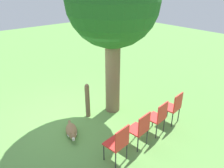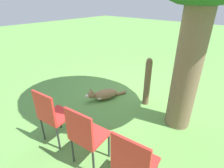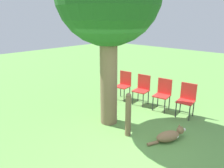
{
  "view_description": "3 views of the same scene",
  "coord_description": "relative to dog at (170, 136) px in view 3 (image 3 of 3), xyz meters",
  "views": [
    {
      "loc": [
        4.99,
        -2.76,
        3.73
      ],
      "look_at": [
        0.49,
        1.0,
        0.97
      ],
      "focal_mm": 35.0,
      "sensor_mm": 36.0,
      "label": 1
    },
    {
      "loc": [
        3.25,
        1.94,
        2.18
      ],
      "look_at": [
        0.5,
        -0.44,
        0.37
      ],
      "focal_mm": 28.0,
      "sensor_mm": 36.0,
      "label": 2
    },
    {
      "loc": [
        -3.5,
        -2.61,
        2.74
      ],
      "look_at": [
        0.36,
        0.97,
        1.12
      ],
      "focal_mm": 35.0,
      "sensor_mm": 36.0,
      "label": 3
    }
  ],
  "objects": [
    {
      "name": "red_chair_3",
      "position": [
        1.37,
        2.54,
        0.43
      ],
      "size": [
        0.47,
        0.49,
        0.96
      ],
      "rotation": [
        0.0,
        0.0,
        3.27
      ],
      "color": "red",
      "rests_on": "ground_plane"
    },
    {
      "name": "red_chair_0",
      "position": [
        1.51,
        0.33,
        0.43
      ],
      "size": [
        0.47,
        0.49,
        0.96
      ],
      "rotation": [
        0.0,
        0.0,
        3.27
      ],
      "color": "red",
      "rests_on": "ground_plane"
    },
    {
      "name": "red_chair_2",
      "position": [
        1.42,
        1.8,
        0.43
      ],
      "size": [
        0.47,
        0.49,
        0.96
      ],
      "rotation": [
        0.0,
        0.0,
        3.27
      ],
      "color": "red",
      "rests_on": "ground_plane"
    },
    {
      "name": "red_chair_1",
      "position": [
        1.46,
        1.06,
        0.43
      ],
      "size": [
        0.47,
        0.49,
        0.96
      ],
      "rotation": [
        0.0,
        0.0,
        3.27
      ],
      "color": "red",
      "rests_on": "ground_plane"
    },
    {
      "name": "dog",
      "position": [
        0.0,
        0.0,
        0.0
      ],
      "size": [
        0.99,
        0.51,
        0.33
      ],
      "rotation": [
        0.0,
        0.0,
        5.88
      ],
      "color": "olive",
      "rests_on": "ground_plane"
    },
    {
      "name": "fence_post",
      "position": [
        -0.48,
        0.86,
        0.43
      ],
      "size": [
        0.14,
        0.14,
        1.08
      ],
      "color": "brown",
      "rests_on": "ground_plane"
    },
    {
      "name": "ground_plane",
      "position": [
        -0.68,
        0.56,
        -0.12
      ],
      "size": [
        30.0,
        30.0,
        0.0
      ],
      "primitive_type": "plane",
      "color": "#609947"
    }
  ]
}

